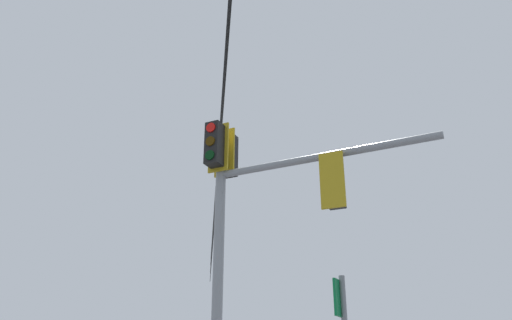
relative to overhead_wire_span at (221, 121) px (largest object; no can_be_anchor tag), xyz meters
The scene contains 2 objects.
signal_mast_assembly 3.39m from the overhead_wire_span, 82.76° to the right, with size 3.66×3.30×6.82m.
overhead_wire_span is the anchor object (origin of this frame).
Camera 1 is at (-2.66, -9.43, 1.88)m, focal length 36.57 mm.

